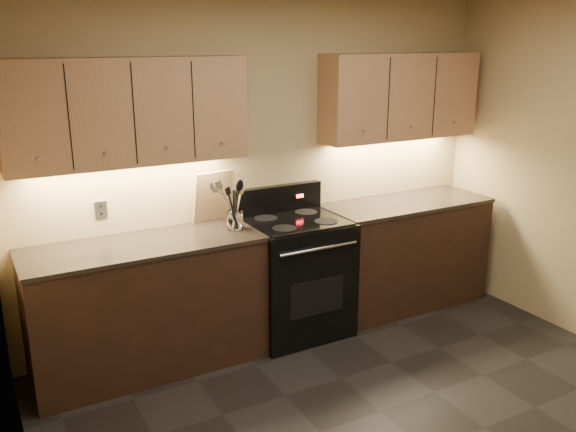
# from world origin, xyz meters

# --- Properties ---
(wall_back) EXTENTS (4.00, 0.04, 2.60)m
(wall_back) POSITION_xyz_m (0.00, 2.00, 1.30)
(wall_back) COLOR tan
(wall_back) RESTS_ON ground
(wall_left) EXTENTS (0.04, 4.00, 2.60)m
(wall_left) POSITION_xyz_m (-2.00, 0.00, 1.30)
(wall_left) COLOR tan
(wall_left) RESTS_ON ground
(counter_left) EXTENTS (1.62, 0.62, 0.93)m
(counter_left) POSITION_xyz_m (-1.10, 1.70, 0.47)
(counter_left) COLOR black
(counter_left) RESTS_ON ground
(counter_right) EXTENTS (1.46, 0.62, 0.93)m
(counter_right) POSITION_xyz_m (1.18, 1.70, 0.47)
(counter_right) COLOR black
(counter_right) RESTS_ON ground
(stove) EXTENTS (0.76, 0.68, 1.14)m
(stove) POSITION_xyz_m (0.08, 1.68, 0.48)
(stove) COLOR black
(stove) RESTS_ON ground
(upper_cab_left) EXTENTS (1.60, 0.30, 0.70)m
(upper_cab_left) POSITION_xyz_m (-1.10, 1.85, 1.80)
(upper_cab_left) COLOR #AA7B55
(upper_cab_left) RESTS_ON wall_back
(upper_cab_right) EXTENTS (1.44, 0.30, 0.70)m
(upper_cab_right) POSITION_xyz_m (1.18, 1.85, 1.80)
(upper_cab_right) COLOR #AA7B55
(upper_cab_right) RESTS_ON wall_back
(outlet_plate) EXTENTS (0.08, 0.01, 0.12)m
(outlet_plate) POSITION_xyz_m (-1.30, 1.99, 1.12)
(outlet_plate) COLOR #B2B5BA
(outlet_plate) RESTS_ON wall_back
(utensil_crock) EXTENTS (0.15, 0.15, 0.14)m
(utensil_crock) POSITION_xyz_m (-0.42, 1.69, 0.99)
(utensil_crock) COLOR white
(utensil_crock) RESTS_ON counter_left
(cutting_board) EXTENTS (0.33, 0.15, 0.39)m
(cutting_board) POSITION_xyz_m (-0.48, 1.95, 1.12)
(cutting_board) COLOR tan
(cutting_board) RESTS_ON counter_left
(wooden_spoon) EXTENTS (0.17, 0.13, 0.32)m
(wooden_spoon) POSITION_xyz_m (-0.44, 1.67, 1.10)
(wooden_spoon) COLOR tan
(wooden_spoon) RESTS_ON utensil_crock
(black_spoon) EXTENTS (0.11, 0.10, 0.36)m
(black_spoon) POSITION_xyz_m (-0.43, 1.70, 1.12)
(black_spoon) COLOR black
(black_spoon) RESTS_ON utensil_crock
(black_turner) EXTENTS (0.17, 0.11, 0.33)m
(black_turner) POSITION_xyz_m (-0.41, 1.67, 1.11)
(black_turner) COLOR black
(black_turner) RESTS_ON utensil_crock
(steel_spatula) EXTENTS (0.23, 0.12, 0.39)m
(steel_spatula) POSITION_xyz_m (-0.41, 1.69, 1.14)
(steel_spatula) COLOR silver
(steel_spatula) RESTS_ON utensil_crock
(steel_skimmer) EXTENTS (0.25, 0.16, 0.37)m
(steel_skimmer) POSITION_xyz_m (-0.39, 1.68, 1.13)
(steel_skimmer) COLOR silver
(steel_skimmer) RESTS_ON utensil_crock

